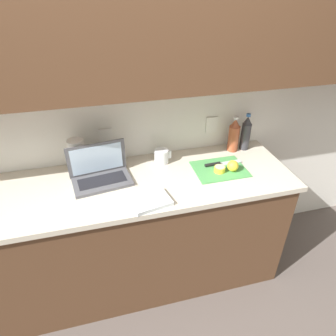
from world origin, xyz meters
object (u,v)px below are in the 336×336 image
at_px(bottle_oil_tall, 246,133).
at_px(measuring_cup, 162,156).
at_px(cutting_board, 219,169).
at_px(bottle_green_soda, 234,135).
at_px(paper_towel_roll, 78,155).
at_px(knife, 217,164).
at_px(lemon_half_cut, 220,169).
at_px(lemon_whole_beside, 233,166).
at_px(laptop, 100,172).

distance_m(bottle_oil_tall, measuring_cup, 0.65).
relative_size(cutting_board, bottle_green_soda, 1.29).
distance_m(bottle_oil_tall, paper_towel_roll, 1.20).
xyz_separation_m(knife, bottle_oil_tall, (0.29, 0.18, 0.11)).
distance_m(knife, lemon_half_cut, 0.08).
relative_size(lemon_whole_beside, measuring_cup, 0.63).
distance_m(lemon_half_cut, paper_towel_roll, 0.94).
height_order(cutting_board, paper_towel_roll, paper_towel_roll).
bearing_deg(knife, bottle_oil_tall, 28.93).
bearing_deg(paper_towel_roll, lemon_whole_beside, -16.11).
relative_size(knife, bottle_oil_tall, 0.98).
relative_size(laptop, paper_towel_roll, 1.76).
height_order(laptop, paper_towel_roll, laptop).
bearing_deg(paper_towel_roll, bottle_green_soda, -0.55).
distance_m(lemon_half_cut, bottle_oil_tall, 0.41).
xyz_separation_m(knife, lemon_whole_beside, (0.07, -0.09, 0.03)).
distance_m(knife, measuring_cup, 0.38).
xyz_separation_m(bottle_green_soda, measuring_cup, (-0.55, -0.04, -0.07)).
height_order(cutting_board, bottle_green_soda, bottle_green_soda).
distance_m(knife, paper_towel_roll, 0.93).
height_order(laptop, lemon_half_cut, laptop).
distance_m(lemon_whole_beside, measuring_cup, 0.49).
distance_m(laptop, measuring_cup, 0.44).
height_order(knife, lemon_half_cut, lemon_half_cut).
distance_m(knife, lemon_whole_beside, 0.12).
xyz_separation_m(laptop, measuring_cup, (0.42, 0.11, -0.01)).
xyz_separation_m(cutting_board, knife, (0.00, 0.04, 0.01)).
xyz_separation_m(laptop, bottle_oil_tall, (1.07, 0.14, 0.07)).
height_order(measuring_cup, paper_towel_roll, paper_towel_roll).
relative_size(knife, bottle_green_soda, 1.02).
relative_size(knife, lemon_whole_beside, 3.62).
bearing_deg(bottle_green_soda, measuring_cup, -176.06).
height_order(laptop, knife, laptop).
distance_m(lemon_whole_beside, paper_towel_roll, 1.02).
relative_size(bottle_green_soda, paper_towel_roll, 1.21).
bearing_deg(cutting_board, paper_towel_roll, 165.54).
xyz_separation_m(laptop, lemon_whole_beside, (0.85, -0.13, -0.01)).
bearing_deg(measuring_cup, knife, -21.75).
xyz_separation_m(laptop, cutting_board, (0.78, -0.08, -0.05)).
relative_size(laptop, lemon_half_cut, 5.36).
relative_size(cutting_board, paper_towel_roll, 1.56).
bearing_deg(cutting_board, bottle_green_soda, 48.72).
xyz_separation_m(cutting_board, lemon_whole_beside, (0.07, -0.05, 0.04)).
height_order(laptop, lemon_whole_beside, laptop).
bearing_deg(measuring_cup, cutting_board, -27.63).
distance_m(cutting_board, lemon_whole_beside, 0.10).
bearing_deg(bottle_oil_tall, paper_towel_roll, 179.49).
bearing_deg(bottle_green_soda, paper_towel_roll, 179.45).
bearing_deg(lemon_half_cut, bottle_oil_tall, 40.46).
relative_size(cutting_board, bottle_oil_tall, 1.24).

